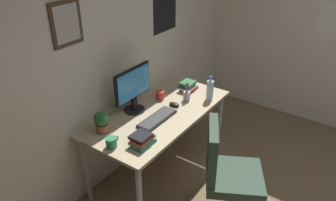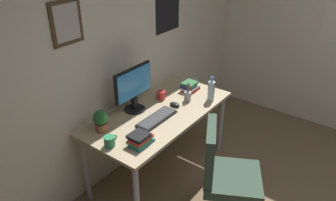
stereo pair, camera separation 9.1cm
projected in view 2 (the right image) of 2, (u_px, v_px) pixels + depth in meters
wall_back at (112, 49)px, 2.98m from camera, size 4.40×0.10×2.60m
desk at (160, 118)px, 3.14m from camera, size 1.52×0.74×0.74m
office_chair at (223, 172)px, 2.67m from camera, size 0.62×0.62×0.95m
monitor at (133, 87)px, 3.02m from camera, size 0.46×0.20×0.43m
keyboard at (157, 118)px, 2.97m from camera, size 0.43×0.15×0.03m
computer_mouse at (175, 105)px, 3.18m from camera, size 0.06×0.11×0.04m
water_bottle at (211, 90)px, 3.26m from camera, size 0.07×0.07×0.25m
coffee_mug_near at (110, 141)px, 2.61m from camera, size 0.13×0.09×0.09m
coffee_mug_far at (161, 95)px, 3.31m from camera, size 0.12×0.08×0.09m
potted_plant at (101, 120)px, 2.77m from camera, size 0.13×0.13×0.20m
pen_cup at (188, 96)px, 3.27m from camera, size 0.07×0.07×0.20m
book_stack_left at (190, 86)px, 3.47m from camera, size 0.20×0.14×0.10m
book_stack_right at (140, 139)px, 2.62m from camera, size 0.20×0.15×0.10m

